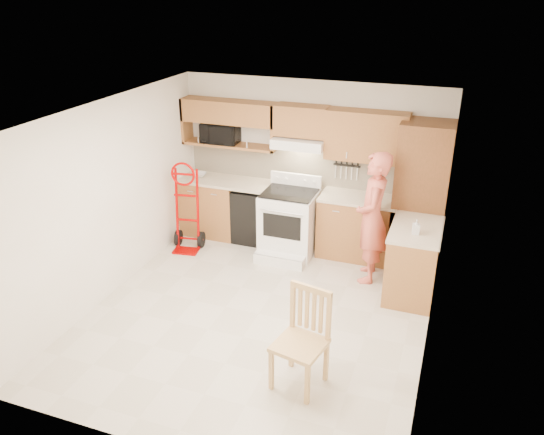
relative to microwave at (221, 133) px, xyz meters
The scene contains 28 objects.
floor 3.01m from the microwave, 56.09° to the right, with size 4.00×4.50×0.02m, color beige.
ceiling 2.66m from the microwave, 56.09° to the right, with size 4.00×4.50×0.02m, color white.
wall_back 1.47m from the microwave, ahead, with size 4.00×0.02×2.50m, color white.
wall_front 4.58m from the microwave, 72.12° to the right, with size 4.00×0.02×2.50m, color white.
wall_left 2.21m from the microwave, 106.26° to the right, with size 0.02×4.50×2.50m, color white.
wall_right 4.02m from the microwave, 31.43° to the right, with size 0.02×4.50×2.50m, color white.
backsplash 1.48m from the microwave, ahead, with size 3.92×0.03×0.55m, color beige.
lower_cab_left 1.21m from the microwave, 137.67° to the right, with size 0.90×0.60×0.90m, color olive.
dishwasher 1.37m from the microwave, 12.64° to the right, with size 0.60×0.60×0.85m, color black.
lower_cab_right 2.54m from the microwave, ahead, with size 1.14×0.60×0.90m, color olive.
countertop_left 0.75m from the microwave, 41.65° to the right, with size 1.50×0.63×0.04m, color beige.
countertop_right 2.35m from the microwave, ahead, with size 1.14×0.63×0.04m, color beige.
cab_return_right 3.45m from the microwave, 16.77° to the right, with size 0.60×1.00×0.90m, color olive.
countertop_return 3.32m from the microwave, 16.77° to the right, with size 0.63×1.00×0.04m, color beige.
pantry_tall 3.11m from the microwave, ahead, with size 0.70×0.60×2.10m, color brown.
upper_cab_left 0.37m from the microwave, ahead, with size 1.50×0.33×0.34m, color olive.
upper_shelf_mw 0.23m from the microwave, ahead, with size 1.50×0.33×0.04m, color olive.
upper_cab_center 1.32m from the microwave, ahead, with size 0.76×0.33×0.44m, color olive.
upper_cab_right 2.24m from the microwave, ahead, with size 1.14×0.33×0.70m, color olive.
range_hood 1.28m from the microwave, ahead, with size 0.76×0.46×0.14m, color white.
knife_strip 2.00m from the microwave, ahead, with size 0.40×0.05×0.29m, color black, non-canonical shape.
microwave is the anchor object (origin of this frame).
range 1.69m from the microwave, 19.63° to the right, with size 0.78×1.03×1.15m, color white, non-canonical shape.
person 2.72m from the microwave, 16.34° to the right, with size 0.66×0.43×1.81m, color #CE5C4A.
hand_truck 1.33m from the microwave, 107.04° to the right, with size 0.49×0.45×1.25m, color #A60000, non-canonical shape.
dining_chair 4.00m from the microwave, 54.26° to the right, with size 0.47×0.51×1.05m, color tan, non-canonical shape.
soap_bottle 3.35m from the microwave, 19.76° to the right, with size 0.09×0.09×0.19m, color white.
bowl 0.77m from the microwave, 158.63° to the right, with size 0.23×0.23×0.06m, color white.
Camera 1 is at (2.06, -5.22, 3.81)m, focal length 35.57 mm.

